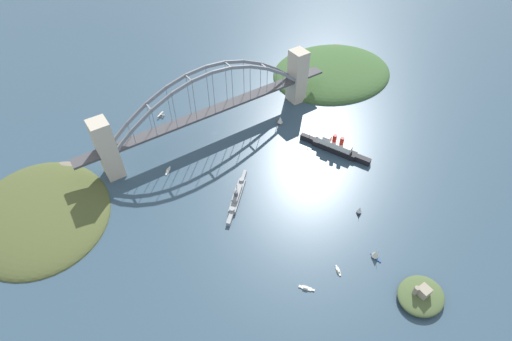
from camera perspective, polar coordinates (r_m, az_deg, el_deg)
name	(u,v)px	position (r m, az deg, el deg)	size (l,w,h in m)	color
ground_plane	(215,132)	(421.00, -6.12, 5.63)	(1400.00, 1400.00, 0.00)	#334C60
harbor_arch_bridge	(212,108)	(401.15, -6.48, 9.22)	(285.96, 18.72, 78.15)	beige
headland_west_shore	(332,72)	(529.65, 11.15, 14.14)	(161.02, 136.64, 30.97)	#3D6033
headland_east_shore	(41,212)	(390.15, -29.23, -5.44)	(117.86, 137.71, 17.43)	#4C562D
ocean_liner	(335,147)	(399.97, 11.63, 3.44)	(35.39, 72.71, 20.52)	black
naval_cruiser	(237,196)	(349.47, -2.83, -3.77)	(49.41, 47.95, 17.88)	gray
fort_island_mid_harbor	(421,295)	(317.80, 23.27, -16.66)	(36.13, 31.49, 14.81)	#4C6038
seaplane_taxiing_near_bridge	(161,115)	(453.13, -13.91, 7.99)	(9.83, 8.36, 4.60)	#B7B7B2
small_boat_0	(360,210)	(349.72, 15.10, -5.62)	(7.25, 6.83, 8.51)	black
small_boat_1	(280,120)	(429.24, 3.61, 7.50)	(6.75, 10.91, 9.93)	brown
small_boat_2	(376,254)	(325.03, 17.36, -11.69)	(5.60, 10.14, 9.92)	#234C8C
small_boat_3	(338,271)	(314.08, 12.10, -14.31)	(4.71, 9.27, 2.12)	silver
small_boat_4	(168,171)	(383.90, -12.95, -0.05)	(9.11, 9.34, 2.35)	silver
small_boat_5	(306,288)	(302.81, 7.46, -16.90)	(8.93, 10.49, 2.11)	silver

